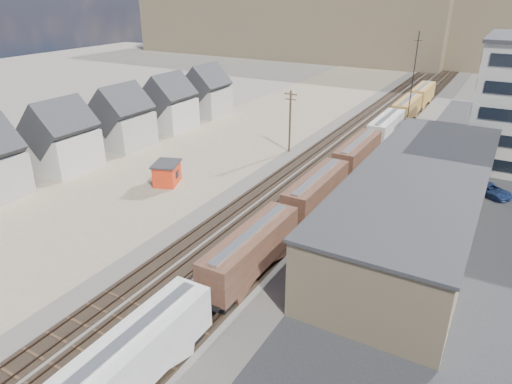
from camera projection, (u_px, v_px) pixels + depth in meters
The scene contains 13 objects.
ground at pixel (159, 315), 37.36m from camera, with size 300.00×300.00×0.00m, color #6B6356.
ballast_bed at pixel (355, 146), 76.99m from camera, with size 18.00×200.00×0.06m, color #4C4742.
dirt_yard at pixel (223, 144), 78.08m from camera, with size 24.00×180.00×0.03m, color #7F6D57.
asphalt_lot at pixel (491, 209), 55.19m from camera, with size 26.00×120.00×0.04m, color #232326.
rail_tracks at pixel (352, 145), 77.21m from camera, with size 11.40×200.00×0.24m.
freight_train at pixel (339, 170), 59.39m from camera, with size 3.00×119.74×4.46m.
warehouse at pixel (418, 200), 48.93m from camera, with size 12.40×40.40×7.25m.
utility_pole_north at pixel (290, 120), 72.32m from camera, with size 2.20×0.32×10.00m.
radio_mast at pixel (412, 85), 78.49m from camera, with size 1.20×0.16×18.00m.
townhouse_row at pixel (94, 130), 70.72m from camera, with size 8.15×68.16×10.47m.
hills_north at pixel (464, 19), 164.64m from camera, with size 265.00×80.00×32.00m.
maintenance_shed at pixel (167, 173), 61.69m from camera, with size 4.48×5.03×3.05m.
parked_car_blue at pixel (490, 190), 58.48m from camera, with size 2.57×5.57×1.55m, color navy.
Camera 1 is at (21.71, -22.08, 24.54)m, focal length 32.00 mm.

